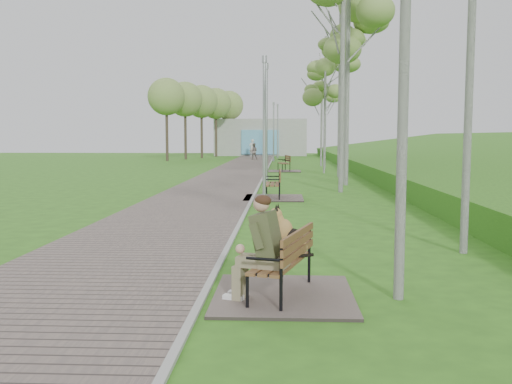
{
  "coord_description": "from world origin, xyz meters",
  "views": [
    {
      "loc": [
        1.04,
        -12.77,
        2.1
      ],
      "look_at": [
        0.55,
        -2.64,
        1.11
      ],
      "focal_mm": 40.0,
      "sensor_mm": 36.0,
      "label": 1
    }
  ],
  "objects": [
    {
      "name": "lamp_post_third",
      "position": [
        0.18,
        35.59,
        2.33
      ],
      "size": [
        0.19,
        0.19,
        4.98
      ],
      "color": "#A0A3A8",
      "rests_on": "ground"
    },
    {
      "name": "lamp_post_near",
      "position": [
        0.42,
        5.4,
        2.16
      ],
      "size": [
        0.18,
        0.18,
        4.63
      ],
      "color": "#A0A3A8",
      "rests_on": "ground"
    },
    {
      "name": "birch_far_a",
      "position": [
        3.73,
        25.01,
        6.99
      ],
      "size": [
        2.77,
        2.77,
        8.91
      ],
      "color": "silver",
      "rests_on": "ground"
    },
    {
      "name": "kerb",
      "position": [
        0.0,
        21.5,
        0.03
      ],
      "size": [
        0.1,
        67.0,
        0.05
      ],
      "primitive_type": "cube",
      "color": "#999993",
      "rests_on": "ground"
    },
    {
      "name": "lamp_post_second",
      "position": [
        0.27,
        12.43,
        2.47
      ],
      "size": [
        0.2,
        0.2,
        5.29
      ],
      "color": "#A0A3A8",
      "rests_on": "ground"
    },
    {
      "name": "birch_far_b",
      "position": [
        3.7,
        27.92,
        5.44
      ],
      "size": [
        2.3,
        2.3,
        6.93
      ],
      "color": "silver",
      "rests_on": "ground"
    },
    {
      "name": "lamp_post_far",
      "position": [
        0.45,
        42.58,
        2.44
      ],
      "size": [
        0.2,
        0.2,
        5.23
      ],
      "color": "#A0A3A8",
      "rests_on": "ground"
    },
    {
      "name": "building_north",
      "position": [
        -1.5,
        50.97,
        1.99
      ],
      "size": [
        10.0,
        5.2,
        4.0
      ],
      "color": "#9E9E99",
      "rests_on": "ground"
    },
    {
      "name": "walkway",
      "position": [
        -1.75,
        21.5,
        0.02
      ],
      "size": [
        3.5,
        67.0,
        0.04
      ],
      "primitive_type": "cube",
      "color": "#62554F",
      "rests_on": "ground"
    },
    {
      "name": "birch_mid_b",
      "position": [
        3.93,
        17.15,
        8.01
      ],
      "size": [
        2.58,
        2.58,
        10.2
      ],
      "color": "silver",
      "rests_on": "ground"
    },
    {
      "name": "bench_second",
      "position": [
        0.68,
        6.52,
        0.23
      ],
      "size": [
        1.98,
        2.2,
        1.22
      ],
      "color": "#62554F",
      "rests_on": "ground"
    },
    {
      "name": "birch_mid_c",
      "position": [
        3.37,
        20.09,
        5.08
      ],
      "size": [
        2.26,
        2.26,
        6.47
      ],
      "color": "silver",
      "rests_on": "ground"
    },
    {
      "name": "pedestrian_far",
      "position": [
        -1.67,
        38.52,
        0.76
      ],
      "size": [
        0.78,
        0.63,
        1.53
      ],
      "primitive_type": "imported",
      "rotation": [
        0.0,
        0.0,
        3.22
      ],
      "color": "gray",
      "rests_on": "ground"
    },
    {
      "name": "ground",
      "position": [
        0.0,
        0.0,
        0.0
      ],
      "size": [
        120.0,
        120.0,
        0.0
      ],
      "primitive_type": "plane",
      "color": "#30601B",
      "rests_on": "ground"
    },
    {
      "name": "bench_main",
      "position": [
        0.96,
        -5.47,
        0.45
      ],
      "size": [
        1.82,
        2.03,
        1.59
      ],
      "color": "#62554F",
      "rests_on": "ground"
    },
    {
      "name": "bench_third",
      "position": [
        1.06,
        21.68,
        0.22
      ],
      "size": [
        1.96,
        2.17,
        1.2
      ],
      "color": "#62554F",
      "rests_on": "ground"
    },
    {
      "name": "birch_mid_a",
      "position": [
        3.8,
        13.42,
        7.11
      ],
      "size": [
        2.57,
        2.57,
        9.05
      ],
      "color": "silver",
      "rests_on": "ground"
    },
    {
      "name": "pedestrian_near",
      "position": [
        -2.21,
        46.17,
        0.91
      ],
      "size": [
        0.78,
        0.67,
        1.82
      ],
      "primitive_type": "imported",
      "rotation": [
        0.0,
        0.0,
        3.55
      ],
      "color": "silver",
      "rests_on": "ground"
    },
    {
      "name": "embankment",
      "position": [
        12.0,
        20.0,
        0.0
      ],
      "size": [
        14.0,
        70.0,
        1.6
      ],
      "primitive_type": "cube",
      "color": "#449123",
      "rests_on": "ground"
    }
  ]
}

